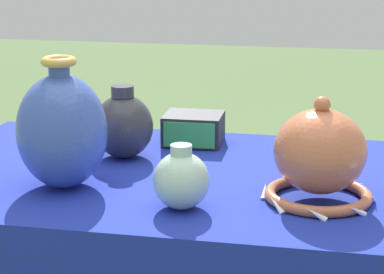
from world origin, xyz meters
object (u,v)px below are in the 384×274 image
at_px(jar_round_charcoal, 123,126).
at_px(vase_dome_bell, 320,158).
at_px(vase_tall_bulbous, 62,130).
at_px(jar_round_celadon, 181,180).
at_px(mosaic_tile_box, 193,129).

bearing_deg(jar_round_charcoal, vase_dome_bell, -24.27).
bearing_deg(vase_tall_bulbous, jar_round_celadon, -16.02).
distance_m(vase_tall_bulbous, vase_dome_bell, 0.52).
relative_size(mosaic_tile_box, jar_round_celadon, 1.16).
height_order(jar_round_charcoal, jar_round_celadon, jar_round_charcoal).
bearing_deg(vase_dome_bell, jar_round_celadon, -159.28).
bearing_deg(mosaic_tile_box, vase_tall_bulbous, -119.14).
xyz_separation_m(vase_tall_bulbous, jar_round_charcoal, (0.06, 0.22, -0.04)).
xyz_separation_m(mosaic_tile_box, jar_round_charcoal, (-0.13, -0.15, 0.04)).
height_order(vase_dome_bell, mosaic_tile_box, vase_dome_bell).
height_order(vase_dome_bell, jar_round_celadon, vase_dome_bell).
relative_size(vase_tall_bulbous, jar_round_celadon, 2.15).
distance_m(mosaic_tile_box, jar_round_charcoal, 0.20).
bearing_deg(vase_dome_bell, jar_round_charcoal, 155.73).
distance_m(vase_tall_bulbous, jar_round_charcoal, 0.24).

